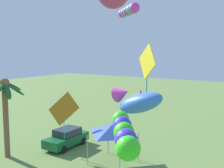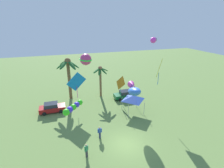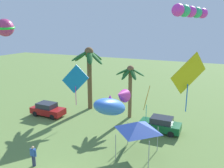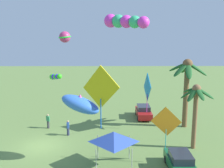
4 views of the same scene
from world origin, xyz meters
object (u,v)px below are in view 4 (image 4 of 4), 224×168
Objects in this scene: parked_car_1 at (180,162)px; festival_tent at (114,137)px; palm_tree_1 at (187,77)px; kite_fish_0 at (83,103)px; kite_ball_2 at (65,37)px; parked_car_0 at (144,112)px; kite_diamond_3 at (147,88)px; kite_tube_5 at (55,77)px; palm_tree_0 at (196,101)px; kite_diamond_4 at (101,88)px; kite_diamond_1 at (166,122)px; spectator_0 at (68,128)px; spectator_1 at (48,121)px; kite_tube_6 at (124,21)px.

parked_car_1 is 5.32m from festival_tent.
kite_fish_0 is (7.79, -10.46, -0.77)m from palm_tree_1.
kite_ball_2 is at bearing -130.38° from parked_car_1.
parked_car_0 is 13.26m from kite_fish_0.
palm_tree_1 reaches higher than kite_diamond_3.
kite_ball_2 is at bearing -87.59° from kite_diamond_3.
palm_tree_0 is at bearing 65.85° from kite_tube_5.
kite_ball_2 is at bearing -160.48° from kite_diamond_4.
parked_car_1 is at bearing 35.92° from kite_diamond_1.
parked_car_1 is 9.03m from kite_diamond_4.
parked_car_1 is 9.61m from kite_diamond_3.
parked_car_1 is at bearing 76.54° from kite_fish_0.
spectator_0 is at bearing -104.55° from palm_tree_0.
palm_tree_0 is at bearing 37.83° from kite_diamond_3.
spectator_0 is (-7.08, -9.57, 0.06)m from parked_car_1.
palm_tree_1 is 7.13m from parked_car_0.
kite_tube_5 reaches higher than parked_car_1.
parked_car_0 and parked_car_1 have the same top height.
kite_tube_5 is (-0.53, -14.32, 0.00)m from palm_tree_1.
spectator_1 is at bearing -147.64° from kite_fish_0.
kite_diamond_1 reaches higher than parked_car_0.
festival_tent is at bearing -65.39° from palm_tree_0.
kite_tube_6 reaches higher than palm_tree_1.
parked_car_0 is at bearing 116.90° from kite_ball_2.
palm_tree_0 is at bearing 21.49° from parked_car_0.
kite_diamond_4 is (11.55, -4.49, 2.38)m from kite_diamond_3.
parked_car_0 is 1.00× the size of parked_car_1.
kite_ball_2 is at bearing -84.50° from palm_tree_1.
spectator_1 is at bearing -109.22° from kite_ball_2.
parked_car_0 is 11.55m from kite_tube_5.
parked_car_1 is 1.07× the size of kite_diamond_1.
kite_ball_2 reaches higher than spectator_0.
spectator_0 is at bearing -159.39° from kite_diamond_4.
palm_tree_1 is 15.10m from kite_tube_6.
kite_fish_0 is 0.98× the size of kite_diamond_4.
kite_tube_6 reaches higher than kite_tube_5.
kite_diamond_3 reaches higher than kite_tube_5.
parked_car_1 is at bearing 82.32° from festival_tent.
kite_diamond_4 reaches higher than kite_tube_5.
palm_tree_1 reaches higher than palm_tree_0.
spectator_0 and spectator_1 have the same top height.
kite_diamond_3 is at bearing 155.51° from festival_tent.
palm_tree_1 is at bearing 126.67° from kite_fish_0.
spectator_0 reaches higher than parked_car_1.
kite_tube_6 reaches higher than parked_car_1.
kite_diamond_3 is at bearing -171.23° from parked_car_1.
festival_tent is at bearing 32.11° from kite_ball_2.
spectator_0 is 0.37× the size of kite_diamond_3.
kite_diamond_4 is at bearing -16.74° from parked_car_0.
palm_tree_0 is at bearing 133.81° from kite_tube_6.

